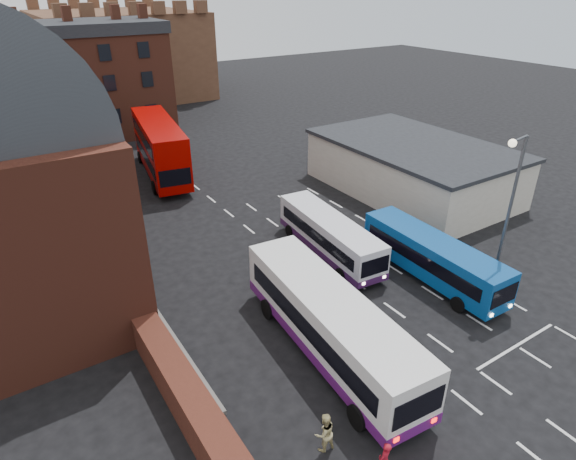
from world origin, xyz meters
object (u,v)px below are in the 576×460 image
bus_red_double (160,148)px  pedestrian_beige (324,432)px  bus_white_outbound (330,320)px  street_lamp (509,201)px  bus_blue (432,256)px  bus_white_inbound (329,234)px  pedestrian_red (384,460)px

bus_red_double → pedestrian_beige: 31.86m
bus_white_outbound → street_lamp: bearing=1.0°
bus_white_outbound → pedestrian_beige: bearing=-124.5°
street_lamp → bus_white_outbound: bearing=176.3°
bus_blue → street_lamp: (2.28, -2.58, 3.97)m
bus_white_inbound → pedestrian_red: 15.98m
bus_blue → pedestrian_red: size_ratio=5.94×
street_lamp → pedestrian_beige: street_lamp is taller
bus_white_inbound → pedestrian_beige: size_ratio=5.55×
bus_white_outbound → bus_white_inbound: bearing=57.2°
bus_white_outbound → pedestrian_red: bearing=-105.6°
street_lamp → bus_red_double: bearing=109.1°
bus_red_double → pedestrian_red: (-4.00, -33.49, -1.85)m
bus_white_outbound → bus_white_inbound: bus_white_outbound is taller
bus_white_outbound → street_lamp: 11.93m
pedestrian_red → street_lamp: bearing=-173.1°
bus_white_outbound → bus_white_inbound: 9.45m
bus_white_inbound → bus_blue: bus_blue is taller
bus_blue → pedestrian_red: bus_blue is taller
bus_white_outbound → bus_blue: 9.26m
street_lamp → pedestrian_beige: size_ratio=5.29×
bus_blue → pedestrian_beige: bus_blue is taller
pedestrian_beige → bus_white_inbound: bearing=-124.9°
bus_red_double → street_lamp: street_lamp is taller
bus_white_outbound → bus_red_double: bus_red_double is taller
pedestrian_beige → bus_blue: bearing=-150.9°
bus_blue → pedestrian_beige: (-12.49, -6.06, -0.70)m
bus_white_inbound → street_lamp: bearing=129.1°
street_lamp → pedestrian_red: street_lamp is taller
street_lamp → pedestrian_beige: bearing=-166.8°
bus_white_outbound → pedestrian_beige: size_ratio=7.02×
bus_white_outbound → bus_white_inbound: (5.74, 7.49, -0.41)m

